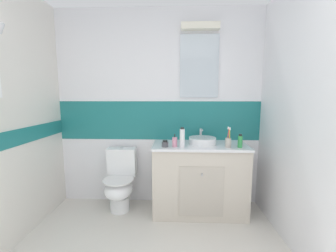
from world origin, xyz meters
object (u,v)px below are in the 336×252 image
at_px(shampoo_bottle_tall, 182,138).
at_px(hair_gel_jar, 165,144).
at_px(toothbrush_cup, 228,142).
at_px(deodorant_spray_can, 240,141).
at_px(soap_dispenser, 175,142).
at_px(toilet, 120,182).
at_px(sink_basin, 202,140).

bearing_deg(shampoo_bottle_tall, hair_gel_jar, 177.65).
distance_m(toothbrush_cup, deodorant_spray_can, 0.13).
bearing_deg(toothbrush_cup, soap_dispenser, 179.69).
distance_m(toilet, soap_dispenser, 0.89).
xyz_separation_m(sink_basin, toothbrush_cup, (0.27, -0.15, 0.02)).
distance_m(sink_basin, deodorant_spray_can, 0.43).
bearing_deg(soap_dispenser, hair_gel_jar, -170.87).
relative_size(hair_gel_jar, deodorant_spray_can, 0.51).
distance_m(soap_dispenser, deodorant_spray_can, 0.73).
height_order(soap_dispenser, hair_gel_jar, soap_dispenser).
bearing_deg(shampoo_bottle_tall, deodorant_spray_can, 1.10).
distance_m(soap_dispenser, shampoo_bottle_tall, 0.10).
distance_m(sink_basin, toothbrush_cup, 0.31).
bearing_deg(soap_dispenser, deodorant_spray_can, -1.02).
relative_size(soap_dispenser, deodorant_spray_can, 0.98).
height_order(sink_basin, deodorant_spray_can, sink_basin).
bearing_deg(hair_gel_jar, sink_basin, 20.60).
bearing_deg(sink_basin, deodorant_spray_can, -21.84).
bearing_deg(shampoo_bottle_tall, sink_basin, 35.10).
height_order(toilet, hair_gel_jar, hair_gel_jar).
bearing_deg(soap_dispenser, shampoo_bottle_tall, -16.82).
height_order(deodorant_spray_can, shampoo_bottle_tall, shampoo_bottle_tall).
bearing_deg(toilet, hair_gel_jar, -17.02).
height_order(toothbrush_cup, deodorant_spray_can, toothbrush_cup).
relative_size(toilet, hair_gel_jar, 10.07).
distance_m(soap_dispenser, hair_gel_jar, 0.11).
distance_m(toilet, deodorant_spray_can, 1.53).
xyz_separation_m(toothbrush_cup, soap_dispenser, (-0.60, 0.00, -0.01)).
bearing_deg(hair_gel_jar, soap_dispenser, 9.13).
bearing_deg(shampoo_bottle_tall, toothbrush_cup, 2.45).
relative_size(toothbrush_cup, deodorant_spray_can, 1.53).
bearing_deg(deodorant_spray_can, sink_basin, 158.16).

